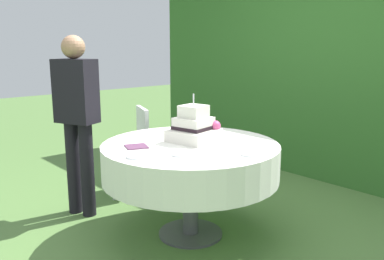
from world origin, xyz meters
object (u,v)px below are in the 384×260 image
napkin_stack (136,146)px  serving_plate_far (180,155)px  serving_plate_left (249,154)px  garden_chair (133,142)px  standing_person (77,114)px  serving_plate_near (136,157)px  wedding_cake (194,128)px  cake_table (190,161)px

napkin_stack → serving_plate_far: bearing=13.1°
serving_plate_left → garden_chair: 1.68m
garden_chair → standing_person: standing_person is taller
serving_plate_near → standing_person: size_ratio=0.09×
serving_plate_left → garden_chair: size_ratio=0.14×
serving_plate_left → standing_person: bearing=-160.5°
wedding_cake → garden_chair: (-1.09, 0.14, -0.33)m
serving_plate_far → garden_chair: (-1.34, 0.50, -0.23)m
standing_person → napkin_stack: bearing=5.8°
napkin_stack → garden_chair: garden_chair is taller
serving_plate_far → standing_person: 1.21m
serving_plate_near → garden_chair: size_ratio=0.16×
cake_table → serving_plate_left: size_ratio=11.10×
cake_table → standing_person: bearing=-155.0°
serving_plate_near → standing_person: 1.04m
serving_plate_left → standing_person: size_ratio=0.08×
wedding_cake → garden_chair: size_ratio=0.44×
serving_plate_far → garden_chair: 1.44m
serving_plate_far → wedding_cake: bearing=124.7°
garden_chair → napkin_stack: bearing=-32.4°
serving_plate_near → serving_plate_left: bearing=52.0°
wedding_cake → napkin_stack: bearing=-108.2°
napkin_stack → garden_chair: 1.13m
cake_table → garden_chair: size_ratio=1.56×
serving_plate_far → napkin_stack: 0.41m
wedding_cake → standing_person: bearing=-150.3°
serving_plate_near → wedding_cake: bearing=98.2°
napkin_stack → standing_person: (-0.79, -0.08, 0.16)m
standing_person → serving_plate_left: bearing=19.5°
cake_table → standing_person: (-0.98, -0.46, 0.30)m
serving_plate_far → serving_plate_near: bearing=-122.0°
serving_plate_far → garden_chair: size_ratio=0.14×
cake_table → napkin_stack: bearing=-117.0°
serving_plate_near → napkin_stack: size_ratio=0.90×
cake_table → serving_plate_near: (0.05, -0.54, 0.14)m
cake_table → standing_person: standing_person is taller
cake_table → garden_chair: (-1.13, 0.22, -0.08)m
serving_plate_far → garden_chair: bearing=159.4°
serving_plate_near → serving_plate_far: 0.30m
wedding_cake → serving_plate_near: 0.63m
serving_plate_near → napkin_stack: bearing=145.4°
serving_plate_far → napkin_stack: bearing=-166.9°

